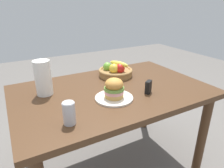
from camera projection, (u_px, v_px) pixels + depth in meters
name	position (u px, v px, depth m)	size (l,w,h in m)	color
ground_plane	(112.00, 167.00, 1.77)	(8.00, 8.00, 0.00)	slate
dining_table	(112.00, 101.00, 1.52)	(1.40, 0.90, 0.75)	#4C301C
plate	(114.00, 98.00, 1.33)	(0.25, 0.25, 0.01)	silver
sandwich	(114.00, 88.00, 1.30)	(0.13, 0.13, 0.13)	tan
soda_can	(69.00, 113.00, 1.04)	(0.07, 0.07, 0.13)	silver
fruit_basket	(116.00, 70.00, 1.71)	(0.29, 0.29, 0.13)	#9E7542
paper_towel_roll	(43.00, 78.00, 1.35)	(0.11, 0.11, 0.24)	white
napkin_holder	(148.00, 87.00, 1.40)	(0.06, 0.03, 0.09)	black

